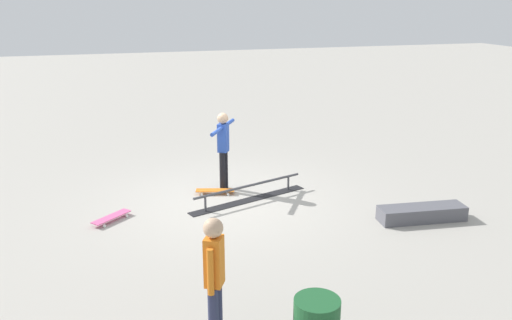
{
  "coord_description": "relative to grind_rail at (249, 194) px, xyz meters",
  "views": [
    {
      "loc": [
        2.26,
        9.74,
        3.95
      ],
      "look_at": [
        -0.43,
        0.61,
        1.0
      ],
      "focal_mm": 37.28,
      "sensor_mm": 36.0,
      "label": 1
    }
  ],
  "objects": [
    {
      "name": "loose_skateboard_pink",
      "position": [
        2.7,
        0.28,
        -0.07
      ],
      "size": [
        0.74,
        0.67,
        0.09
      ],
      "rotation": [
        0.0,
        0.0,
        0.71
      ],
      "color": "#E05993",
      "rests_on": "ground_plane"
    },
    {
      "name": "skater_main",
      "position": [
        0.34,
        -0.76,
        0.82
      ],
      "size": [
        0.77,
        1.18,
        1.66
      ],
      "rotation": [
        0.0,
        0.0,
        4.16
      ],
      "color": "black",
      "rests_on": "ground_plane"
    },
    {
      "name": "skateboard_main",
      "position": [
        0.58,
        -0.55,
        -0.07
      ],
      "size": [
        0.82,
        0.41,
        0.09
      ],
      "rotation": [
        0.0,
        0.0,
        6.01
      ],
      "color": "orange",
      "rests_on": "ground_plane"
    },
    {
      "name": "bystander_orange_shirt",
      "position": [
        1.64,
        4.4,
        0.78
      ],
      "size": [
        0.27,
        0.36,
        1.64
      ],
      "rotation": [
        0.0,
        0.0,
        4.22
      ],
      "color": "#2D3351",
      "rests_on": "ground_plane"
    },
    {
      "name": "skate_ledge",
      "position": [
        -2.77,
        1.85,
        -0.01
      ],
      "size": [
        1.64,
        0.61,
        0.27
      ],
      "primitive_type": "cube",
      "rotation": [
        0.0,
        0.0,
        -0.11
      ],
      "color": "#595960",
      "rests_on": "ground_plane"
    },
    {
      "name": "ground_plane",
      "position": [
        0.43,
        -0.11,
        -0.14
      ],
      "size": [
        60.0,
        60.0,
        0.0
      ],
      "primitive_type": "plane",
      "color": "#ADA89E"
    },
    {
      "name": "grind_rail",
      "position": [
        0.0,
        0.0,
        0.0
      ],
      "size": [
        2.62,
        1.09,
        0.34
      ],
      "rotation": [
        0.0,
        0.0,
        0.33
      ],
      "color": "black",
      "rests_on": "ground_plane"
    }
  ]
}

